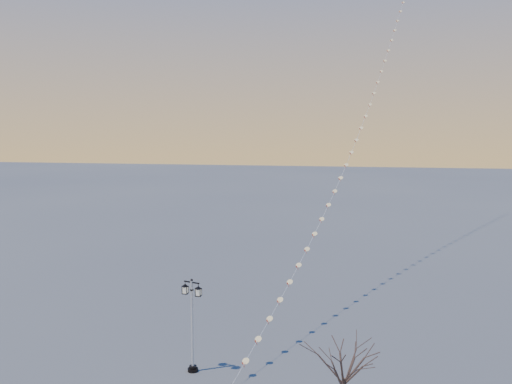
# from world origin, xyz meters

# --- Properties ---
(street_lamp) EXTENTS (1.15, 0.64, 4.67)m
(street_lamp) POSITION_xyz_m (-1.47, 3.56, 2.58)
(street_lamp) COLOR black
(street_lamp) RESTS_ON ground
(bare_tree) EXTENTS (2.30, 2.30, 3.81)m
(bare_tree) POSITION_xyz_m (5.94, -0.16, 2.64)
(bare_tree) COLOR #433026
(bare_tree) RESTS_ON ground
(kite_train) EXTENTS (12.63, 49.56, 34.33)m
(kite_train) POSITION_xyz_m (6.87, 26.59, 17.09)
(kite_train) COLOR #2D221A
(kite_train) RESTS_ON ground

